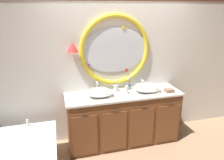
{
  "coord_description": "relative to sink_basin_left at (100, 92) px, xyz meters",
  "views": [
    {
      "loc": [
        -1.01,
        -2.72,
        2.17
      ],
      "look_at": [
        -0.2,
        0.25,
        1.13
      ],
      "focal_mm": 34.24,
      "sensor_mm": 36.0,
      "label": 1
    }
  ],
  "objects": [
    {
      "name": "back_wall_assembly",
      "position": [
        0.39,
        0.34,
        0.37
      ],
      "size": [
        6.4,
        0.26,
        2.6
      ],
      "color": "silver",
      "rests_on": "ground_plane"
    },
    {
      "name": "faucet_set_left",
      "position": [
        0.0,
        0.22,
        -0.0
      ],
      "size": [
        0.22,
        0.13,
        0.17
      ],
      "color": "silver",
      "rests_on": "vanity_counter"
    },
    {
      "name": "sink_basin_right",
      "position": [
        0.78,
        0.0,
        0.0
      ],
      "size": [
        0.42,
        0.42,
        0.13
      ],
      "color": "white",
      "rests_on": "vanity_counter"
    },
    {
      "name": "folded_hand_towel",
      "position": [
        1.13,
        -0.1,
        -0.04
      ],
      "size": [
        0.14,
        0.12,
        0.05
      ],
      "color": "#936B56",
      "rests_on": "vanity_counter"
    },
    {
      "name": "faucet_set_right",
      "position": [
        0.78,
        0.22,
        -0.01
      ],
      "size": [
        0.2,
        0.13,
        0.14
      ],
      "color": "silver",
      "rests_on": "vanity_counter"
    },
    {
      "name": "toothbrush_holder_right",
      "position": [
        0.52,
        0.18,
        -0.01
      ],
      "size": [
        0.08,
        0.08,
        0.22
      ],
      "color": "slate",
      "rests_on": "vanity_counter"
    },
    {
      "name": "vanity_counter",
      "position": [
        0.39,
        0.03,
        -0.51
      ],
      "size": [
        1.86,
        0.59,
        0.88
      ],
      "color": "brown",
      "rests_on": "ground_plane"
    },
    {
      "name": "soap_dispenser",
      "position": [
        0.43,
        -0.01,
        -0.0
      ],
      "size": [
        0.06,
        0.07,
        0.15
      ],
      "color": "#EFE5C6",
      "rests_on": "vanity_counter"
    },
    {
      "name": "ground_plane",
      "position": [
        0.39,
        -0.25,
        -0.95
      ],
      "size": [
        14.0,
        14.0,
        0.0
      ],
      "primitive_type": "plane",
      "color": "tan"
    },
    {
      "name": "sink_basin_left",
      "position": [
        0.0,
        0.0,
        0.0
      ],
      "size": [
        0.4,
        0.4,
        0.13
      ],
      "color": "white",
      "rests_on": "vanity_counter"
    },
    {
      "name": "toothbrush_holder_left",
      "position": [
        0.3,
        0.14,
        -0.01
      ],
      "size": [
        0.08,
        0.08,
        0.2
      ],
      "color": "silver",
      "rests_on": "vanity_counter"
    }
  ]
}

